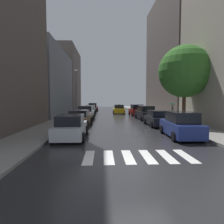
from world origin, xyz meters
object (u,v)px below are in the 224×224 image
parked_car_left_fourth (88,111)px  pedestrian_foreground (172,109)px  parked_car_left_nearest (71,127)px  parked_car_right_fourth (137,110)px  parked_car_left_second (80,118)px  parked_car_right_nearest (181,125)px  parked_car_right_third (145,113)px  street_tree_right (185,72)px  parked_car_left_sixth (93,107)px  parked_car_right_second (157,119)px  lamp_post_left (76,89)px  parked_car_left_fifth (90,109)px  taxi_midroad (119,109)px  parked_car_left_third (86,113)px

parked_car_left_fourth → pedestrian_foreground: size_ratio=2.36×
parked_car_left_nearest → parked_car_right_fourth: size_ratio=1.04×
parked_car_left_second → parked_car_right_nearest: size_ratio=1.07×
parked_car_left_second → parked_car_right_third: 9.41m
parked_car_right_third → parked_car_left_fourth: bearing=50.8°
parked_car_right_third → street_tree_right: bearing=-155.7°
parked_car_right_fourth → pedestrian_foreground: (2.24, -9.89, 0.76)m
parked_car_left_sixth → parked_car_right_second: size_ratio=1.09×
parked_car_left_second → parked_car_right_fourth: 13.94m
lamp_post_left → parked_car_left_second: bearing=-80.3°
parked_car_left_nearest → parked_car_right_second: bearing=-53.1°
parked_car_right_nearest → parked_car_left_second: bearing=53.2°
parked_car_left_second → parked_car_right_fourth: parked_car_right_fourth is taller
lamp_post_left → parked_car_left_fifth: bearing=78.2°
parked_car_left_fourth → street_tree_right: size_ratio=0.61×
taxi_midroad → parked_car_right_second: bearing=-170.2°
parked_car_left_sixth → street_tree_right: bearing=-153.8°
pedestrian_foreground → parked_car_left_second: bearing=81.5°
parked_car_left_sixth → taxi_midroad: bearing=-143.9°
parked_car_left_fifth → parked_car_right_third: 14.16m
parked_car_left_fourth → parked_car_left_fifth: 5.99m
parked_car_left_sixth → parked_car_right_third: parked_car_right_third is taller
parked_car_left_fifth → parked_car_left_sixth: bearing=0.1°
parked_car_left_second → street_tree_right: size_ratio=0.61×
parked_car_left_fifth → lamp_post_left: (-1.57, -7.47, 3.36)m
parked_car_left_fifth → pedestrian_foreground: 18.40m
parked_car_left_fifth → parked_car_right_third: parked_car_right_third is taller
parked_car_right_fourth → lamp_post_left: (-9.41, -1.99, 3.26)m
parked_car_left_sixth → street_tree_right: street_tree_right is taller
parked_car_left_fourth → parked_car_left_sixth: bearing=1.2°
parked_car_right_fourth → street_tree_right: (2.78, -11.68, 4.58)m
parked_car_right_third → taxi_midroad: taxi_midroad is taller
parked_car_right_second → parked_car_left_fifth: bearing=23.3°
parked_car_left_fourth → lamp_post_left: (-1.61, -1.48, 3.34)m
parked_car_left_second → taxi_midroad: bearing=-15.8°
parked_car_left_sixth → pedestrian_foreground: pedestrian_foreground is taller
pedestrian_foreground → street_tree_right: (0.54, -1.78, 3.82)m
lamp_post_left → parked_car_right_nearest: bearing=-59.5°
parked_car_left_nearest → pedestrian_foreground: size_ratio=2.17×
parked_car_left_fourth → parked_car_left_fifth: (-0.05, 5.99, -0.03)m
parked_car_left_third → parked_car_left_fourth: (-0.12, 5.43, -0.08)m
parked_car_left_nearest → parked_car_right_nearest: 7.57m
parked_car_left_second → parked_car_left_fourth: parked_car_left_fourth is taller
parked_car_left_fifth → taxi_midroad: taxi_midroad is taller
parked_car_left_nearest → parked_car_right_third: (7.66, 11.59, 0.08)m
parked_car_left_third → taxi_midroad: 11.40m
parked_car_right_nearest → lamp_post_left: (-9.35, 15.90, 3.26)m
pedestrian_foreground → parked_car_left_nearest: bearing=111.0°
lamp_post_left → parked_car_right_third: bearing=-24.5°
parked_car_right_fourth → parked_car_left_second: bearing=144.3°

